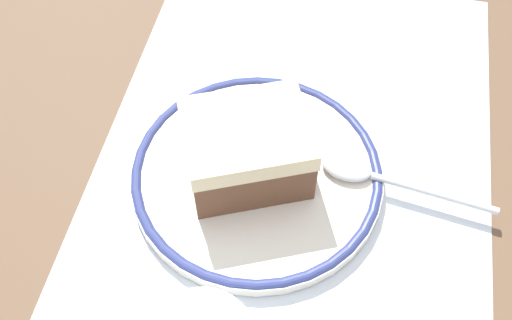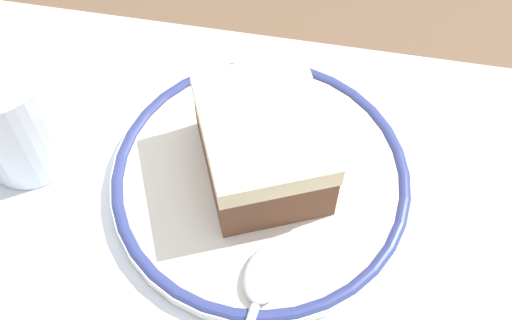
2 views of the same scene
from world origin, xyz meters
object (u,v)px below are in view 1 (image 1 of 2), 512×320
object	(u,v)px
plate	(256,177)
napkin	(366,43)
cake_slice	(247,150)
spoon	(368,173)

from	to	relation	value
plate	napkin	bearing A→B (deg)	-22.56
plate	cake_slice	size ratio (longest dim) A/B	1.76
cake_slice	spoon	bearing A→B (deg)	-82.04
cake_slice	spoon	xyz separation A→B (m)	(0.01, -0.09, -0.02)
spoon	napkin	size ratio (longest dim) A/B	0.98
cake_slice	spoon	world-z (taller)	cake_slice
plate	spoon	distance (m)	0.08
napkin	spoon	bearing A→B (deg)	-174.72
plate	napkin	size ratio (longest dim) A/B	1.41
plate	spoon	xyz separation A→B (m)	(0.02, -0.08, 0.01)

